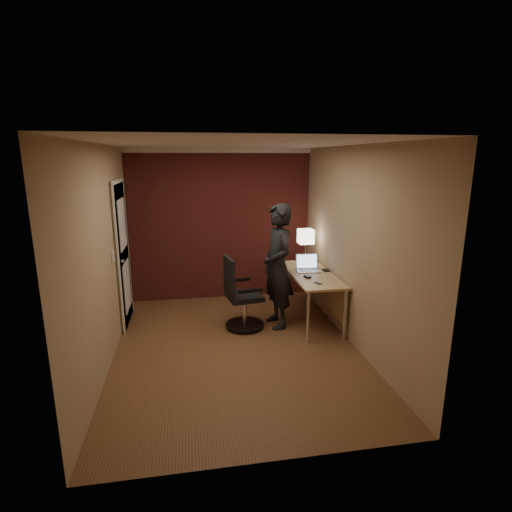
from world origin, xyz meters
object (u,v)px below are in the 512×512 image
laptop (308,266)px  wallet (326,270)px  mouse (307,277)px  desk (316,281)px  phone (318,283)px  office_chair (240,298)px  person (278,266)px  desk_lamp (306,237)px

laptop → wallet: bearing=-18.6°
laptop → mouse: 0.39m
desk → phone: 0.52m
mouse → office_chair: (-0.93, 0.12, -0.30)m
laptop → wallet: (0.25, -0.09, -0.05)m
office_chair → phone: bearing=-21.7°
office_chair → person: size_ratio=0.58×
desk → desk_lamp: 0.80m
phone → person: (-0.45, 0.40, 0.14)m
desk → office_chair: office_chair is taller
laptop → phone: (-0.05, -0.64, -0.06)m
mouse → desk_lamp: bearing=57.3°
desk → laptop: laptop is taller
laptop → desk: bearing=-63.4°
desk_lamp → mouse: size_ratio=5.35×
desk_lamp → wallet: size_ratio=4.86×
desk → wallet: 0.23m
desk_lamp → phone: bearing=-97.5°
laptop → person: size_ratio=0.20×
desk → person: size_ratio=0.86×
wallet → office_chair: (-1.29, -0.16, -0.29)m
laptop → phone: laptop is taller
desk → office_chair: 1.14m
desk_lamp → phone: size_ratio=4.65×
office_chair → person: 0.68m
mouse → office_chair: bearing=154.3°
wallet → person: bearing=-168.6°
laptop → office_chair: (-1.04, -0.25, -0.35)m
laptop → wallet: laptop is taller
mouse → person: 0.43m
desk → wallet: (0.17, 0.08, 0.14)m
desk_lamp → laptop: size_ratio=1.55×
mouse → wallet: (0.37, 0.28, -0.01)m
desk_lamp → office_chair: 1.49m
mouse → office_chair: size_ratio=0.10×
desk → wallet: bearing=24.0°
desk → desk_lamp: size_ratio=2.80×
office_chair → desk: bearing=4.5°
mouse → wallet: mouse is taller
phone → person: size_ratio=0.07×
phone → office_chair: size_ratio=0.11×
desk_lamp → laptop: bearing=-101.8°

